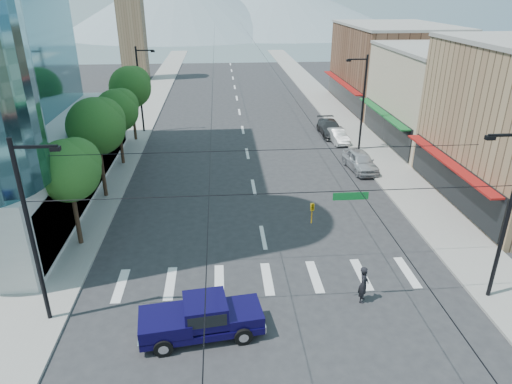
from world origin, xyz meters
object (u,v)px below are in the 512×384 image
Objects in this scene: pickup_truck at (201,317)px; parked_car_near at (360,161)px; parked_car_mid at (338,136)px; parked_car_far at (330,128)px; pedestrian at (364,284)px.

pickup_truck reaches higher than parked_car_near.
pickup_truck reaches higher than parked_car_mid.
pickup_truck is 1.09× the size of parked_car_far.
pedestrian reaches higher than parked_car_near.
parked_car_far is (4.85, 28.06, -0.22)m from pedestrian.
pickup_truck is 23.50m from parked_car_near.
pedestrian reaches higher than parked_car_mid.
pickup_truck is 32.54m from parked_car_far.
pickup_truck is 1.42× the size of parked_car_mid.
pedestrian is (7.97, 1.85, 0.00)m from pickup_truck.
pickup_truck is at bearing -129.14° from parked_car_near.
pedestrian is at bearing -111.40° from parked_car_near.
pedestrian is at bearing 5.83° from pickup_truck.
parked_car_mid is (13.02, 27.40, -0.31)m from pickup_truck.
parked_car_near is at bearing 49.13° from pickup_truck.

